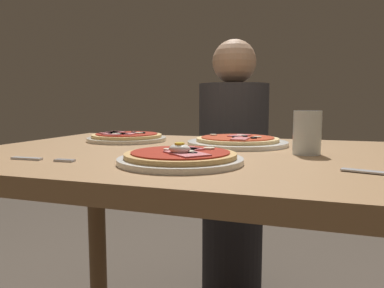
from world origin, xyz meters
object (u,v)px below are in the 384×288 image
(dining_table, at_px, (200,196))
(pizza_across_right, at_px, (237,141))
(pizza_across_left, at_px, (127,137))
(water_glass_near, at_px, (307,136))
(pizza_foreground, at_px, (181,157))
(diner_person, at_px, (233,174))
(fork, at_px, (38,159))

(dining_table, bearing_deg, pizza_across_right, 68.89)
(pizza_across_left, distance_m, water_glass_near, 0.59)
(pizza_foreground, height_order, diner_person, diner_person)
(pizza_across_left, bearing_deg, diner_person, 67.97)
(fork, bearing_deg, pizza_across_left, 91.72)
(dining_table, xyz_separation_m, pizza_across_right, (0.06, 0.17, 0.13))
(pizza_across_left, height_order, pizza_across_right, same)
(pizza_across_left, bearing_deg, pizza_foreground, -48.41)
(dining_table, xyz_separation_m, fork, (-0.30, -0.25, 0.12))
(dining_table, height_order, fork, fork)
(diner_person, bearing_deg, pizza_across_right, 102.99)
(dining_table, distance_m, pizza_across_right, 0.22)
(fork, relative_size, diner_person, 0.13)
(pizza_across_left, height_order, diner_person, diner_person)
(water_glass_near, bearing_deg, diner_person, 114.65)
(pizza_across_left, xyz_separation_m, pizza_across_right, (0.37, -0.01, -0.00))
(pizza_foreground, height_order, pizza_across_right, pizza_foreground)
(pizza_foreground, xyz_separation_m, water_glass_near, (0.25, 0.22, 0.03))
(dining_table, height_order, diner_person, diner_person)
(pizza_foreground, relative_size, fork, 1.67)
(dining_table, distance_m, fork, 0.41)
(pizza_foreground, relative_size, pizza_across_left, 1.01)
(dining_table, distance_m, diner_person, 0.77)
(dining_table, height_order, pizza_foreground, pizza_foreground)
(pizza_foreground, distance_m, water_glass_near, 0.33)
(pizza_across_right, xyz_separation_m, fork, (-0.36, -0.42, -0.01))
(dining_table, xyz_separation_m, pizza_foreground, (0.02, -0.19, 0.13))
(pizza_across_left, relative_size, pizza_across_right, 0.87)
(fork, distance_m, diner_person, 1.06)
(pizza_across_right, distance_m, diner_person, 0.65)
(water_glass_near, distance_m, diner_person, 0.84)
(pizza_foreground, height_order, water_glass_near, water_glass_near)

